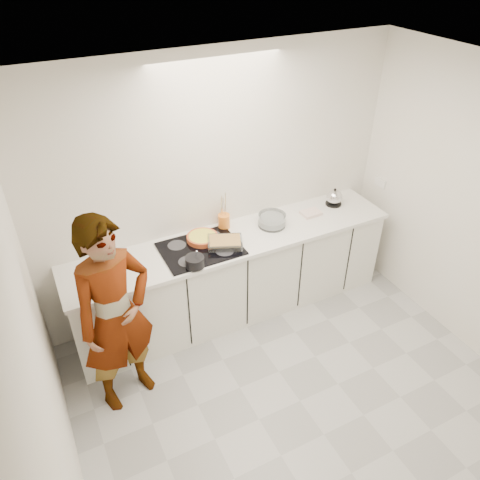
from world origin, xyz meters
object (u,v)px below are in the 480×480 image
saucepan (195,262)px  cook (116,316)px  hob (201,249)px  tart_dish (202,238)px  utensil_crock (224,221)px  kettle (334,198)px  baking_dish (225,242)px  mixing_bowl (272,221)px

saucepan → cook: (-0.77, -0.28, -0.08)m
hob → tart_dish: bearing=59.7°
saucepan → utensil_crock: 0.68m
kettle → saucepan: bearing=-168.4°
baking_dish → mixing_bowl: 0.58m
saucepan → utensil_crock: saucepan is taller
kettle → cook: cook is taller
saucepan → cook: 0.82m
saucepan → baking_dish: saucepan is taller
saucepan → cook: size_ratio=0.11×
saucepan → mixing_bowl: saucepan is taller
baking_dish → utensil_crock: 0.33m
tart_dish → saucepan: saucepan is taller
hob → saucepan: bearing=-122.7°
kettle → utensil_crock: (-1.23, 0.11, -0.01)m
baking_dish → saucepan: bearing=-155.4°
tart_dish → kettle: 1.52m
saucepan → mixing_bowl: (0.93, 0.29, -0.00)m
baking_dish → kettle: kettle is taller
mixing_bowl → cook: (-1.70, -0.56, -0.08)m
tart_dish → baking_dish: 0.23m
mixing_bowl → utensil_crock: bearing=157.7°
hob → kettle: bearing=4.7°
tart_dish → baking_dish: size_ratio=0.88×
saucepan → mixing_bowl: 0.98m
tart_dish → utensil_crock: bearing=23.7°
baking_dish → kettle: bearing=7.9°
hob → baking_dish: (0.22, -0.06, 0.04)m
baking_dish → utensil_crock: (0.13, 0.30, 0.02)m
kettle → cook: 2.58m
hob → tart_dish: (0.07, 0.11, 0.03)m
cook → kettle: bearing=-4.2°
baking_dish → mixing_bowl: (0.57, 0.12, 0.01)m
saucepan → baking_dish: size_ratio=0.52×
mixing_bowl → cook: 1.80m
hob → baking_dish: bearing=-15.3°
hob → saucepan: size_ratio=3.61×
saucepan → kettle: size_ratio=0.99×
mixing_bowl → cook: size_ratio=0.19×
tart_dish → baking_dish: bearing=-48.8°
baking_dish → cook: 1.22m
saucepan → tart_dish: bearing=58.1°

